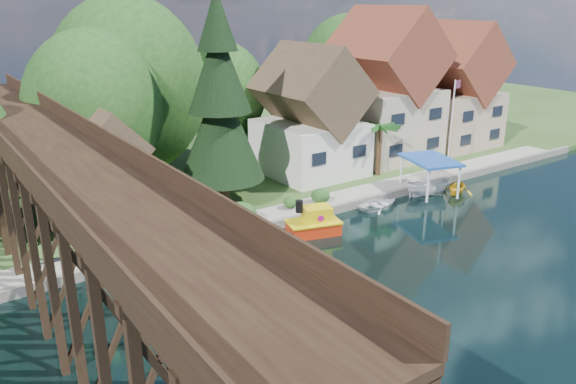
{
  "coord_description": "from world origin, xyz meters",
  "views": [
    {
      "loc": [
        -21.31,
        -21.48,
        14.77
      ],
      "look_at": [
        -2.22,
        6.0,
        3.3
      ],
      "focal_mm": 35.0,
      "sensor_mm": 36.0,
      "label": 1
    }
  ],
  "objects_px": {
    "trestle_bridge": "(60,210)",
    "flagpole": "(453,116)",
    "boat_white_a": "(379,203)",
    "shed": "(106,175)",
    "house_right": "(452,93)",
    "palm_tree": "(380,128)",
    "house_left": "(310,120)",
    "conifer": "(220,104)",
    "house_center": "(384,95)",
    "boat_canopy": "(429,180)",
    "boat_yellow": "(458,185)",
    "tugboat": "(314,223)"
  },
  "relations": [
    {
      "from": "shed",
      "to": "palm_tree",
      "type": "xyz_separation_m",
      "value": [
        22.42,
        -2.44,
        0.74
      ]
    },
    {
      "from": "house_center",
      "to": "palm_tree",
      "type": "relative_size",
      "value": 2.98
    },
    {
      "from": "house_center",
      "to": "house_right",
      "type": "bearing_deg",
      "value": -3.18
    },
    {
      "from": "conifer",
      "to": "house_center",
      "type": "bearing_deg",
      "value": 8.75
    },
    {
      "from": "shed",
      "to": "boat_canopy",
      "type": "xyz_separation_m",
      "value": [
        22.92,
        -7.66,
        -2.52
      ]
    },
    {
      "from": "house_right",
      "to": "flagpole",
      "type": "distance_m",
      "value": 10.24
    },
    {
      "from": "palm_tree",
      "to": "house_left",
      "type": "bearing_deg",
      "value": 138.32
    },
    {
      "from": "boat_canopy",
      "to": "house_right",
      "type": "bearing_deg",
      "value": 35.0
    },
    {
      "from": "house_center",
      "to": "palm_tree",
      "type": "distance_m",
      "value": 6.64
    },
    {
      "from": "house_left",
      "to": "boat_yellow",
      "type": "relative_size",
      "value": 3.9
    },
    {
      "from": "house_left",
      "to": "boat_yellow",
      "type": "distance_m",
      "value": 13.23
    },
    {
      "from": "trestle_bridge",
      "to": "palm_tree",
      "type": "distance_m",
      "value": 28.28
    },
    {
      "from": "conifer",
      "to": "flagpole",
      "type": "relative_size",
      "value": 1.9
    },
    {
      "from": "conifer",
      "to": "flagpole",
      "type": "height_order",
      "value": "conifer"
    },
    {
      "from": "flagpole",
      "to": "boat_white_a",
      "type": "xyz_separation_m",
      "value": [
        -10.39,
        -2.3,
        -5.04
      ]
    },
    {
      "from": "house_center",
      "to": "boat_canopy",
      "type": "xyz_separation_m",
      "value": [
        -4.08,
        -9.66,
        -5.11
      ]
    },
    {
      "from": "trestle_bridge",
      "to": "flagpole",
      "type": "distance_m",
      "value": 33.48
    },
    {
      "from": "boat_canopy",
      "to": "flagpole",
      "type": "bearing_deg",
      "value": 25.34
    },
    {
      "from": "flagpole",
      "to": "boat_yellow",
      "type": "distance_m",
      "value": 6.59
    },
    {
      "from": "trestle_bridge",
      "to": "conifer",
      "type": "height_order",
      "value": "conifer"
    },
    {
      "from": "house_left",
      "to": "boat_canopy",
      "type": "height_order",
      "value": "house_left"
    },
    {
      "from": "trestle_bridge",
      "to": "boat_white_a",
      "type": "bearing_deg",
      "value": 4.71
    },
    {
      "from": "house_center",
      "to": "trestle_bridge",
      "type": "bearing_deg",
      "value": -160.51
    },
    {
      "from": "house_left",
      "to": "conifer",
      "type": "bearing_deg",
      "value": -166.27
    },
    {
      "from": "house_right",
      "to": "shed",
      "type": "distance_m",
      "value": 36.08
    },
    {
      "from": "boat_white_a",
      "to": "boat_yellow",
      "type": "distance_m",
      "value": 7.48
    },
    {
      "from": "tugboat",
      "to": "boat_canopy",
      "type": "height_order",
      "value": "boat_canopy"
    },
    {
      "from": "palm_tree",
      "to": "flagpole",
      "type": "distance_m",
      "value": 6.46
    },
    {
      "from": "boat_yellow",
      "to": "boat_white_a",
      "type": "bearing_deg",
      "value": 56.99
    },
    {
      "from": "shed",
      "to": "boat_yellow",
      "type": "bearing_deg",
      "value": -19.05
    },
    {
      "from": "house_center",
      "to": "conifer",
      "type": "distance_m",
      "value": 19.06
    },
    {
      "from": "trestle_bridge",
      "to": "boat_white_a",
      "type": "xyz_separation_m",
      "value": [
        22.83,
        1.88,
        -4.99
      ]
    },
    {
      "from": "palm_tree",
      "to": "boat_white_a",
      "type": "distance_m",
      "value": 7.99
    },
    {
      "from": "house_left",
      "to": "boat_white_a",
      "type": "bearing_deg",
      "value": -91.1
    },
    {
      "from": "tugboat",
      "to": "house_right",
      "type": "bearing_deg",
      "value": 21.93
    },
    {
      "from": "palm_tree",
      "to": "flagpole",
      "type": "height_order",
      "value": "flagpole"
    },
    {
      "from": "conifer",
      "to": "palm_tree",
      "type": "relative_size",
      "value": 3.26
    },
    {
      "from": "house_left",
      "to": "house_center",
      "type": "height_order",
      "value": "house_center"
    },
    {
      "from": "trestle_bridge",
      "to": "house_left",
      "type": "bearing_deg",
      "value": 25.21
    },
    {
      "from": "house_left",
      "to": "boat_canopy",
      "type": "xyz_separation_m",
      "value": [
        4.92,
        -9.16,
        -3.83
      ]
    },
    {
      "from": "shed",
      "to": "house_right",
      "type": "bearing_deg",
      "value": 2.39
    },
    {
      "from": "house_center",
      "to": "flagpole",
      "type": "xyz_separation_m",
      "value": [
        1.22,
        -7.15,
        -1.02
      ]
    },
    {
      "from": "house_center",
      "to": "shed",
      "type": "bearing_deg",
      "value": -175.76
    },
    {
      "from": "house_left",
      "to": "conifer",
      "type": "height_order",
      "value": "conifer"
    },
    {
      "from": "shed",
      "to": "boat_white_a",
      "type": "xyz_separation_m",
      "value": [
        17.83,
        -7.44,
        -3.47
      ]
    },
    {
      "from": "palm_tree",
      "to": "boat_yellow",
      "type": "relative_size",
      "value": 1.65
    },
    {
      "from": "conifer",
      "to": "tugboat",
      "type": "xyz_separation_m",
      "value": [
        2.57,
        -7.76,
        -7.06
      ]
    },
    {
      "from": "trestle_bridge",
      "to": "boat_canopy",
      "type": "distance_m",
      "value": 28.26
    },
    {
      "from": "house_right",
      "to": "shed",
      "type": "xyz_separation_m",
      "value": [
        -36.0,
        -1.5,
        -1.95
      ]
    },
    {
      "from": "boat_white_a",
      "to": "house_center",
      "type": "bearing_deg",
      "value": -44.29
    }
  ]
}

